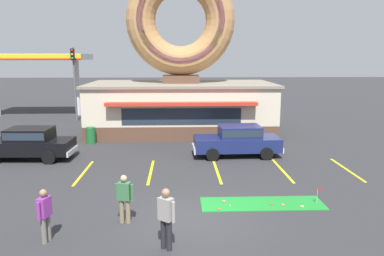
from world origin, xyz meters
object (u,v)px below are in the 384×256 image
object	(u,v)px
car_black	(29,142)
pedestrian_blue_sweater_man	(45,213)
pedestrian_leather_jacket_man	(124,197)
putting_flag_pin	(318,193)
car_navy	(238,139)
trash_bin	(91,135)
traffic_light_pole	(74,74)
golf_ball	(230,206)
pedestrian_hooded_kid	(166,216)

from	to	relation	value
car_black	pedestrian_blue_sweater_man	size ratio (longest dim) A/B	2.99
pedestrian_leather_jacket_man	putting_flag_pin	bearing A→B (deg)	10.42
pedestrian_blue_sweater_man	pedestrian_leather_jacket_man	world-z (taller)	pedestrian_leather_jacket_man
car_navy	car_black	bearing A→B (deg)	-178.66
putting_flag_pin	trash_bin	distance (m)	13.98
car_navy	traffic_light_pole	size ratio (longest dim) A/B	0.79
putting_flag_pin	traffic_light_pole	bearing A→B (deg)	126.20
car_navy	pedestrian_leather_jacket_man	distance (m)	9.16
golf_ball	pedestrian_leather_jacket_man	world-z (taller)	pedestrian_leather_jacket_man
golf_ball	pedestrian_leather_jacket_man	size ratio (longest dim) A/B	0.03
trash_bin	traffic_light_pole	world-z (taller)	traffic_light_pole
car_black	pedestrian_hooded_kid	distance (m)	11.72
putting_flag_pin	pedestrian_leather_jacket_man	xyz separation A→B (m)	(-6.58, -1.21, 0.41)
car_navy	trash_bin	size ratio (longest dim) A/B	4.73
putting_flag_pin	car_navy	distance (m)	6.86
pedestrian_leather_jacket_man	traffic_light_pole	size ratio (longest dim) A/B	0.27
pedestrian_leather_jacket_man	trash_bin	world-z (taller)	pedestrian_leather_jacket_man
pedestrian_blue_sweater_man	car_black	bearing A→B (deg)	113.55
putting_flag_pin	pedestrian_hooded_kid	world-z (taller)	pedestrian_hooded_kid
golf_ball	pedestrian_hooded_kid	world-z (taller)	pedestrian_hooded_kid
pedestrian_blue_sweater_man	traffic_light_pole	size ratio (longest dim) A/B	0.27
putting_flag_pin	traffic_light_pole	world-z (taller)	traffic_light_pole
car_black	pedestrian_leather_jacket_man	bearing A→B (deg)	-52.36
car_navy	pedestrian_blue_sweater_man	xyz separation A→B (m)	(-6.82, -8.96, -0.03)
car_black	car_navy	bearing A→B (deg)	1.34
car_black	traffic_light_pole	bearing A→B (deg)	93.33
golf_ball	traffic_light_pole	size ratio (longest dim) A/B	0.01
golf_ball	traffic_light_pole	bearing A→B (deg)	118.99
putting_flag_pin	golf_ball	bearing A→B (deg)	-177.99
pedestrian_blue_sweater_man	pedestrian_hooded_kid	size ratio (longest dim) A/B	0.90
pedestrian_blue_sweater_man	car_navy	bearing A→B (deg)	52.74
putting_flag_pin	pedestrian_hooded_kid	distance (m)	6.01
putting_flag_pin	trash_bin	world-z (taller)	trash_bin
putting_flag_pin	pedestrian_blue_sweater_man	bearing A→B (deg)	-164.75
pedestrian_leather_jacket_man	traffic_light_pole	distance (m)	20.37
car_black	trash_bin	size ratio (longest dim) A/B	4.74
putting_flag_pin	pedestrian_blue_sweater_man	size ratio (longest dim) A/B	0.36
trash_bin	putting_flag_pin	bearing A→B (deg)	-43.84
golf_ball	car_navy	distance (m)	6.90
car_black	pedestrian_blue_sweater_man	xyz separation A→B (m)	(3.80, -8.71, -0.03)
pedestrian_leather_jacket_man	traffic_light_pole	xyz separation A→B (m)	(-6.51, 19.09, 2.86)
pedestrian_blue_sweater_man	pedestrian_leather_jacket_man	size ratio (longest dim) A/B	1.00
pedestrian_hooded_kid	car_black	bearing A→B (deg)	127.79
pedestrian_leather_jacket_man	trash_bin	bearing A→B (deg)	107.85
putting_flag_pin	trash_bin	size ratio (longest dim) A/B	0.56
pedestrian_blue_sweater_man	pedestrian_hooded_kid	world-z (taller)	pedestrian_hooded_kid
golf_ball	car_navy	size ratio (longest dim) A/B	0.01
putting_flag_pin	pedestrian_blue_sweater_man	world-z (taller)	pedestrian_blue_sweater_man
car_black	traffic_light_pole	distance (m)	11.88
car_black	trash_bin	distance (m)	4.08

